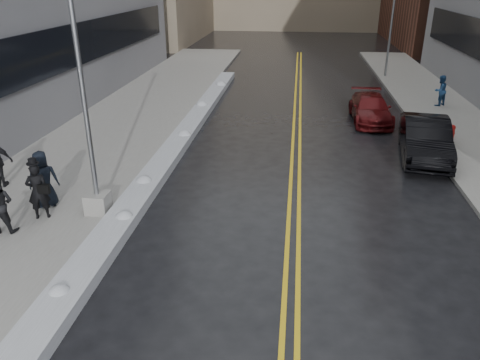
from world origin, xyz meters
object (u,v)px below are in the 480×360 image
(traffic_signal, at_px, (391,27))
(pedestrian_c, at_px, (43,179))
(fire_hydrant, at_px, (452,132))
(car_maroon, at_px, (371,109))
(lamppost, at_px, (89,136))
(pedestrian_fedora, at_px, (38,191))
(car_black, at_px, (425,139))
(pedestrian_east, at_px, (440,91))

(traffic_signal, relative_size, pedestrian_c, 3.41)
(fire_hydrant, distance_m, car_maroon, 4.29)
(fire_hydrant, relative_size, car_maroon, 0.17)
(lamppost, bearing_deg, fire_hydrant, 33.04)
(pedestrian_fedora, distance_m, car_black, 14.00)
(pedestrian_fedora, bearing_deg, car_black, -173.45)
(lamppost, height_order, car_black, lamppost)
(fire_hydrant, height_order, car_maroon, car_maroon)
(pedestrian_c, relative_size, pedestrian_east, 1.08)
(lamppost, distance_m, pedestrian_c, 2.31)
(fire_hydrant, relative_size, car_black, 0.15)
(lamppost, distance_m, traffic_signal, 24.98)
(lamppost, relative_size, car_maroon, 1.73)
(lamppost, height_order, traffic_signal, lamppost)
(fire_hydrant, xyz_separation_m, car_black, (-1.53, -1.79, 0.24))
(lamppost, bearing_deg, pedestrian_east, 46.57)
(fire_hydrant, bearing_deg, pedestrian_c, -151.01)
(car_black, bearing_deg, fire_hydrant, 56.72)
(car_black, relative_size, car_maroon, 1.09)
(traffic_signal, xyz_separation_m, car_maroon, (-2.46, -10.89, -2.76))
(fire_hydrant, relative_size, traffic_signal, 0.12)
(car_black, bearing_deg, pedestrian_fedora, -143.91)
(fire_hydrant, distance_m, pedestrian_east, 6.20)
(fire_hydrant, height_order, car_black, car_black)
(pedestrian_fedora, relative_size, pedestrian_c, 0.96)
(fire_hydrant, bearing_deg, pedestrian_fedora, -148.30)
(pedestrian_fedora, distance_m, pedestrian_c, 0.78)
(traffic_signal, height_order, car_black, traffic_signal)
(traffic_signal, distance_m, car_black, 16.04)
(lamppost, xyz_separation_m, traffic_signal, (11.80, 22.00, 0.87))
(pedestrian_fedora, bearing_deg, car_maroon, -155.21)
(pedestrian_c, bearing_deg, lamppost, 145.17)
(traffic_signal, bearing_deg, car_maroon, -102.72)
(pedestrian_fedora, xyz_separation_m, car_maroon, (10.85, 11.64, -0.35))
(fire_hydrant, xyz_separation_m, traffic_signal, (-0.50, 14.00, 2.85))
(pedestrian_c, bearing_deg, pedestrian_east, -164.97)
(pedestrian_fedora, bearing_deg, fire_hydrant, -170.52)
(pedestrian_fedora, height_order, car_black, pedestrian_fedora)
(fire_hydrant, xyz_separation_m, pedestrian_c, (-14.04, -7.78, 0.48))
(pedestrian_east, distance_m, car_black, 8.30)
(lamppost, bearing_deg, pedestrian_c, 172.75)
(fire_hydrant, distance_m, car_black, 2.37)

